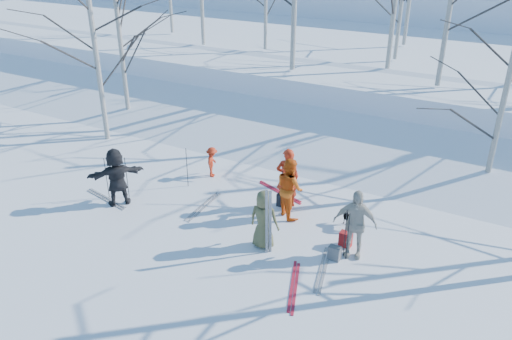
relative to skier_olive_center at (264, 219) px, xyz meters
The scene contains 33 objects.
ground 1.40m from the skier_olive_center, behind, with size 120.00×120.00×0.00m, color white.
snow_ramp 7.20m from the skier_olive_center, 99.09° to the left, with size 70.00×9.50×1.40m, color white.
snow_plateau 17.11m from the skier_olive_center, 93.79° to the left, with size 70.00×18.00×2.20m, color white.
far_hill 38.11m from the skier_olive_center, 91.70° to the left, with size 90.00×30.00×6.00m, color white.
skier_olive_center is the anchor object (origin of this frame).
skier_red_north 2.30m from the skier_olive_center, 101.17° to the left, with size 0.68×0.44×1.86m, color red.
skier_redor_behind 1.76m from the skier_olive_center, 94.00° to the left, with size 0.88×0.68×1.80m, color #D55310.
skier_red_seated 4.50m from the skier_olive_center, 141.53° to the left, with size 0.68×0.39×1.04m, color red.
skier_cream_east 2.30m from the skier_olive_center, 19.48° to the left, with size 1.09×0.45×1.86m, color beige.
skier_grey_west 4.92m from the skier_olive_center, behind, with size 1.68×0.53×1.81m, color black.
dog 2.64m from the skier_olive_center, 51.12° to the left, with size 0.29×0.65×0.55m, color black.
upright_ski_left 0.39m from the skier_olive_center, 50.31° to the right, with size 0.07×0.02×1.90m, color silver.
upright_ski_right 0.41m from the skier_olive_center, 37.73° to the right, with size 0.07×0.02×1.90m, color silver.
ski_pair_a 2.86m from the skier_olive_center, 160.58° to the left, with size 0.35×1.91×0.02m, color silver, non-canonical shape.
ski_pair_b 3.15m from the skier_olive_center, 109.16° to the left, with size 1.85×0.84×0.02m, color maroon, non-canonical shape.
ski_pair_c 5.55m from the skier_olive_center, behind, with size 1.90×0.56×0.02m, color silver, non-canonical shape.
ski_pair_d 1.95m from the skier_olive_center, ahead, with size 0.66×1.89×0.02m, color silver, non-canonical shape.
ski_pair_e 1.99m from the skier_olive_center, 38.46° to the right, with size 0.86×1.85×0.02m, color maroon, non-canonical shape.
ski_pole_a 4.99m from the skier_olive_center, behind, with size 0.02×0.02×1.34m, color black.
ski_pole_b 4.21m from the skier_olive_center, 154.81° to the left, with size 0.02×0.02×1.34m, color black.
ski_pole_c 2.09m from the skier_olive_center, 17.28° to the left, with size 0.02×0.02×1.34m, color black.
ski_pole_d 2.16m from the skier_olive_center, 13.82° to the left, with size 0.02×0.02×1.34m, color black.
ski_pole_e 5.50m from the skier_olive_center, behind, with size 0.02×0.02×1.34m, color black.
ski_pole_f 2.27m from the skier_olive_center, 105.13° to the left, with size 0.02×0.02×1.34m, color black.
backpack_red 2.23m from the skier_olive_center, 29.32° to the left, with size 0.32×0.22×0.42m, color maroon.
backpack_grey 1.98m from the skier_olive_center, 10.78° to the left, with size 0.30×0.20×0.38m, color #505357.
backpack_dark 2.30m from the skier_olive_center, 103.67° to the left, with size 0.34×0.24×0.40m, color black.
birch_plateau_b 10.98m from the skier_olive_center, 77.87° to the left, with size 4.67×4.67×5.81m, color silver, non-canonical shape.
birch_plateau_c 13.96m from the skier_olive_center, 92.13° to the left, with size 3.78×3.78×4.55m, color silver, non-canonical shape.
birch_plateau_g 14.50m from the skier_olive_center, 118.55° to the left, with size 3.59×3.59×4.27m, color silver, non-canonical shape.
birch_edge_a 10.01m from the skier_olive_center, 158.75° to the left, with size 4.76×4.76×5.94m, color silver, non-canonical shape.
birch_edge_d 11.70m from the skier_olive_center, 150.09° to the left, with size 4.56×4.56×5.66m, color silver, non-canonical shape.
birch_edge_e 8.01m from the skier_olive_center, 53.70° to the left, with size 4.07×4.07×4.95m, color silver, non-canonical shape.
Camera 1 is at (6.40, -9.77, 7.51)m, focal length 35.00 mm.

